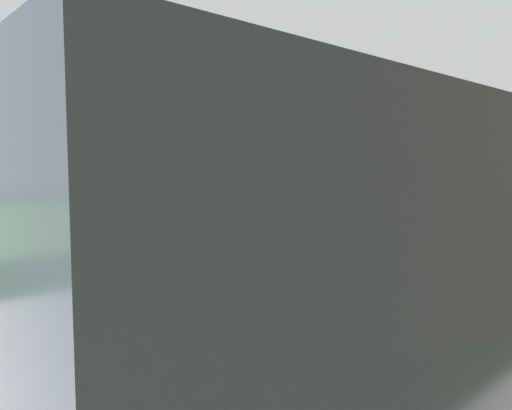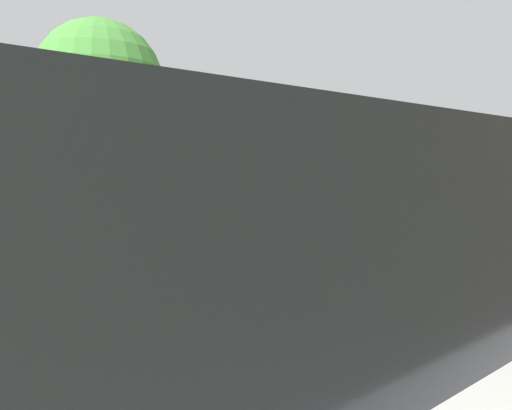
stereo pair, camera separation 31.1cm
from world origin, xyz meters
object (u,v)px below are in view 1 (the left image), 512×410
Objects in this scene: boat at (228,292)px; parked_car_white at (347,377)px; tree_tall at (85,84)px; person_pirate at (224,205)px; parrot_plush at (285,248)px.

boat is 1.06× the size of parked_car_white.
boat is 10.81m from tree_tall.
tree_tall is at bearing 165.86° from boat.
boat is at bearing 144.42° from parked_car_white.
tree_tall reaches higher than person_pirate.
boat is at bearing -109.37° from parrot_plush.
parked_car_white is at bearing -35.58° from boat.
person_pirate is at bearing -101.47° from parrot_plush.
tree_tall is at bearing 156.98° from person_pirate.
person_pirate is at bearing 145.17° from parked_car_white.
boat is 1.25m from person_pirate.
tree_tall is (-9.92, 1.59, 3.73)m from parrot_plush.
tree_tall is at bearing 170.87° from parrot_plush.
tree_tall is 1.47× the size of parked_car_white.
parked_car_white is (3.99, -2.85, 1.00)m from boat.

